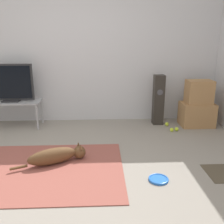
% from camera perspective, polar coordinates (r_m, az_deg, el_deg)
% --- Properties ---
extents(ground_plane, '(12.00, 12.00, 0.00)m').
position_cam_1_polar(ground_plane, '(2.97, -10.66, -14.26)').
color(ground_plane, gray).
extents(wall_back, '(8.00, 0.06, 2.55)m').
position_cam_1_polar(wall_back, '(4.65, -8.00, 13.44)').
color(wall_back, silver).
rests_on(wall_back, ground_plane).
extents(area_rug, '(1.93, 1.41, 0.01)m').
position_cam_1_polar(area_rug, '(3.15, -15.71, -12.59)').
color(area_rug, '#934C42').
rests_on(area_rug, ground_plane).
extents(dog, '(0.86, 0.44, 0.21)m').
position_cam_1_polar(dog, '(3.21, -12.45, -9.68)').
color(dog, brown).
rests_on(dog, area_rug).
extents(frisbee, '(0.22, 0.22, 0.03)m').
position_cam_1_polar(frisbee, '(2.89, 10.58, -14.86)').
color(frisbee, blue).
rests_on(frisbee, ground_plane).
extents(cardboard_box_lower, '(0.57, 0.40, 0.41)m').
position_cam_1_polar(cardboard_box_lower, '(4.70, 18.78, -0.51)').
color(cardboard_box_lower, '#A87A4C').
rests_on(cardboard_box_lower, ground_plane).
extents(cardboard_box_upper, '(0.43, 0.31, 0.41)m').
position_cam_1_polar(cardboard_box_upper, '(4.58, 19.28, 4.35)').
color(cardboard_box_upper, '#A87A4C').
rests_on(cardboard_box_upper, cardboard_box_lower).
extents(floor_speaker, '(0.18, 0.19, 0.89)m').
position_cam_1_polar(floor_speaker, '(4.56, 10.55, 2.75)').
color(floor_speaker, '#2D2823').
rests_on(floor_speaker, ground_plane).
extents(tv_stand, '(0.99, 0.42, 0.46)m').
position_cam_1_polar(tv_stand, '(4.69, -21.89, 1.58)').
color(tv_stand, '#A8A8AD').
rests_on(tv_stand, ground_plane).
extents(tv, '(0.79, 0.20, 0.64)m').
position_cam_1_polar(tv, '(4.62, -22.36, 6.09)').
color(tv, '#232326').
rests_on(tv, tv_stand).
extents(tennis_ball_by_boxes, '(0.07, 0.07, 0.07)m').
position_cam_1_polar(tennis_ball_by_boxes, '(4.58, 12.42, -2.71)').
color(tennis_ball_by_boxes, '#C6E033').
rests_on(tennis_ball_by_boxes, ground_plane).
extents(tennis_ball_near_speaker, '(0.07, 0.07, 0.07)m').
position_cam_1_polar(tennis_ball_near_speaker, '(4.37, 14.55, -3.81)').
color(tennis_ball_near_speaker, '#C6E033').
rests_on(tennis_ball_near_speaker, ground_plane).
extents(tennis_ball_loose_on_carpet, '(0.07, 0.07, 0.07)m').
position_cam_1_polar(tennis_ball_loose_on_carpet, '(4.32, 13.50, -3.96)').
color(tennis_ball_loose_on_carpet, '#C6E033').
rests_on(tennis_ball_loose_on_carpet, ground_plane).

